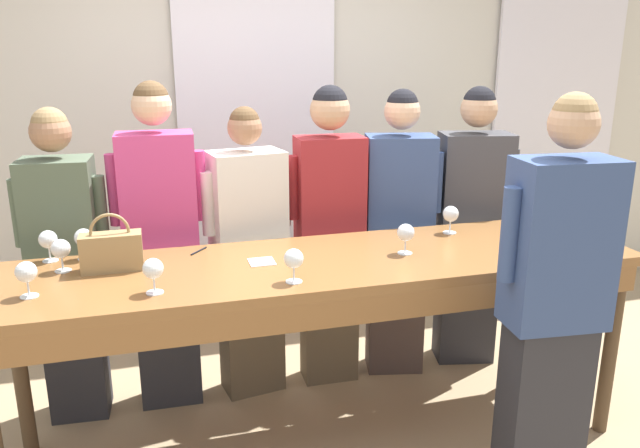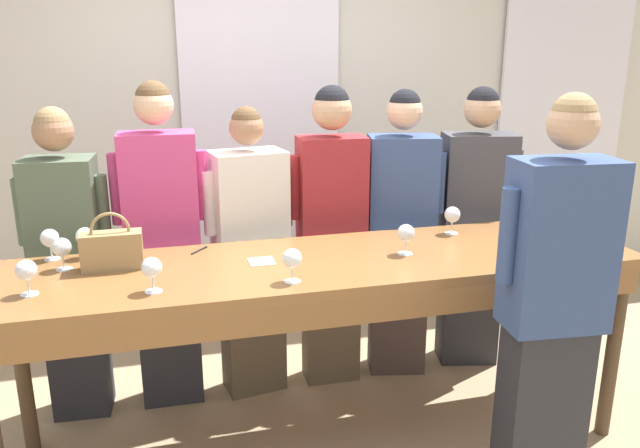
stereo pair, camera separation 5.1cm
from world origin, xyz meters
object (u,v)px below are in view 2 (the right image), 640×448
at_px(potted_plant, 534,252).
at_px(guest_beige_cap, 474,227).
at_px(tasting_bar, 326,281).
at_px(wine_glass_front_right, 85,237).
at_px(wine_glass_front_mid, 152,268).
at_px(wine_glass_center_right, 50,239).
at_px(guest_navy_coat, 400,233).
at_px(wine_glass_back_mid, 528,230).
at_px(host_pouring, 552,312).
at_px(guest_cream_sweater, 251,253).
at_px(wine_bottle, 571,229).
at_px(wine_glass_center_mid, 292,259).
at_px(wine_glass_front_left, 406,234).
at_px(guest_olive_jacket, 69,264).
at_px(guest_pink_top, 164,245).
at_px(handbag, 112,249).
at_px(guest_striped_shirt, 331,232).
at_px(wine_glass_back_left, 26,271).
at_px(wine_glass_center_left, 62,248).
at_px(wine_glass_back_right, 452,215).

bearing_deg(potted_plant, guest_beige_cap, -142.76).
xyz_separation_m(tasting_bar, wine_glass_front_right, (-1.07, 0.33, 0.20)).
bearing_deg(wine_glass_front_mid, wine_glass_center_right, 130.66).
xyz_separation_m(guest_navy_coat, potted_plant, (1.38, 0.69, -0.47)).
distance_m(wine_glass_front_mid, wine_glass_front_right, 0.59).
bearing_deg(wine_glass_front_right, wine_glass_center_right, 174.96).
bearing_deg(wine_glass_front_right, guest_beige_cap, 8.02).
bearing_deg(wine_glass_back_mid, wine_glass_front_mid, -176.77).
relative_size(wine_glass_front_mid, guest_navy_coat, 0.09).
bearing_deg(host_pouring, guest_cream_sweater, 128.60).
height_order(wine_bottle, host_pouring, host_pouring).
height_order(wine_glass_front_mid, wine_glass_center_mid, same).
xyz_separation_m(wine_glass_front_left, wine_glass_center_mid, (-0.60, -0.22, 0.00)).
bearing_deg(guest_olive_jacket, potted_plant, 12.15).
distance_m(tasting_bar, guest_pink_top, 0.96).
distance_m(handbag, wine_glass_front_left, 1.34).
height_order(wine_glass_center_right, guest_striped_shirt, guest_striped_shirt).
height_order(wine_glass_back_mid, potted_plant, wine_glass_back_mid).
relative_size(wine_glass_front_mid, wine_glass_back_left, 1.00).
bearing_deg(wine_glass_front_mid, host_pouring, -16.58).
relative_size(wine_glass_front_left, potted_plant, 0.20).
bearing_deg(wine_glass_center_left, host_pouring, -23.30).
bearing_deg(wine_glass_center_mid, handbag, 153.85).
relative_size(wine_glass_back_left, wine_glass_back_mid, 1.00).
bearing_deg(wine_glass_center_right, wine_glass_back_mid, -10.92).
height_order(tasting_bar, guest_striped_shirt, guest_striped_shirt).
relative_size(wine_glass_center_left, guest_beige_cap, 0.09).
xyz_separation_m(handbag, host_pouring, (1.70, -0.78, -0.16)).
distance_m(tasting_bar, wine_bottle, 1.18).
bearing_deg(wine_bottle, tasting_bar, 170.13).
distance_m(wine_glass_back_left, guest_cream_sweater, 1.25).
distance_m(guest_pink_top, guest_striped_shirt, 0.92).
xyz_separation_m(wine_glass_front_right, guest_striped_shirt, (1.27, 0.31, -0.16)).
bearing_deg(guest_olive_jacket, wine_glass_back_mid, -18.21).
xyz_separation_m(guest_navy_coat, host_pouring, (0.14, -1.27, 0.03)).
relative_size(tasting_bar, wine_glass_center_mid, 20.31).
height_order(tasting_bar, guest_navy_coat, guest_navy_coat).
bearing_deg(guest_navy_coat, wine_bottle, -58.59).
xyz_separation_m(wine_glass_back_right, potted_plant, (1.25, 1.08, -0.67)).
height_order(wine_glass_front_left, wine_glass_front_mid, same).
bearing_deg(wine_glass_center_left, wine_glass_back_right, 1.86).
bearing_deg(guest_striped_shirt, guest_pink_top, 180.00).
relative_size(tasting_bar, guest_beige_cap, 1.74).
height_order(handbag, wine_glass_back_right, handbag).
height_order(wine_glass_front_left, wine_glass_front_right, same).
bearing_deg(wine_glass_front_mid, potted_plant, 28.49).
bearing_deg(wine_glass_back_mid, wine_glass_back_right, 125.54).
bearing_deg(wine_glass_front_right, wine_glass_center_mid, -32.38).
height_order(guest_pink_top, host_pouring, host_pouring).
bearing_deg(guest_striped_shirt, wine_glass_back_right, -35.40).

